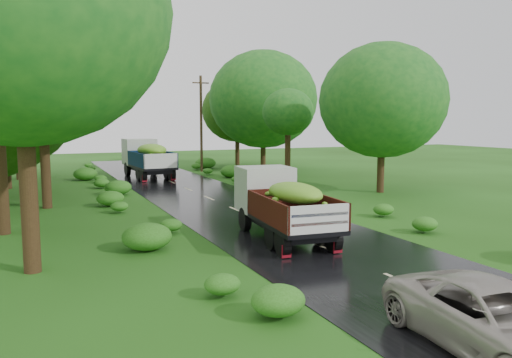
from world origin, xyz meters
TOP-DOWN VIEW (x-y plane):
  - ground at (0.00, 0.00)m, footprint 120.00×120.00m
  - road at (0.00, 5.00)m, footprint 6.50×80.00m
  - road_lines at (0.00, 6.00)m, footprint 0.12×69.60m
  - truck_near at (-0.67, 5.91)m, footprint 2.65×6.08m
  - truck_far at (-0.94, 27.75)m, footprint 2.82×7.00m
  - car at (-1.28, -3.96)m, footprint 2.54×4.85m
  - utility_pole at (4.25, 30.23)m, footprint 1.41×0.23m
  - trees_left at (-10.07, 20.81)m, footprint 8.13×35.42m
  - trees_right at (9.51, 25.47)m, footprint 5.60×24.91m
  - shrubs at (0.00, 14.00)m, footprint 11.90×44.00m

SIDE VIEW (x-z plane):
  - ground at x=0.00m, z-range 0.00..0.00m
  - road at x=0.00m, z-range 0.00..0.02m
  - road_lines at x=0.00m, z-range 0.02..0.02m
  - shrubs at x=0.00m, z-range 0.00..0.70m
  - car at x=-1.28m, z-range 0.02..1.32m
  - truck_near at x=-0.67m, z-range 0.16..2.65m
  - truck_far at x=-0.94m, z-range 0.19..3.08m
  - utility_pole at x=4.25m, z-range 0.12..8.18m
  - trees_right at x=9.51m, z-range 1.55..9.62m
  - trees_left at x=-10.07m, z-range 2.02..11.53m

